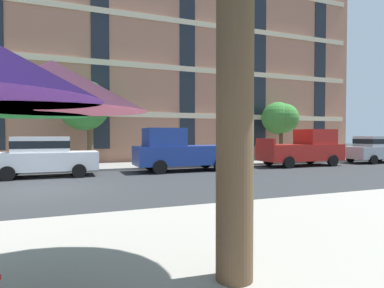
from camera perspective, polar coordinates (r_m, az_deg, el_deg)
name	(u,v)px	position (r m, az deg, el deg)	size (l,w,h in m)	color
ground_plane	(38,190)	(12.01, -25.76, -7.41)	(120.00, 120.00, 0.00)	#2D3033
sidewalk_far	(49,169)	(18.74, -24.12, -4.02)	(56.00, 3.60, 0.12)	gray
apartment_building	(53,34)	(27.93, -23.46, 17.57)	(46.38, 12.08, 19.20)	#A87056
sedan_white	(44,155)	(15.58, -24.77, -1.85)	(4.40, 1.98, 1.78)	silver
pickup_blue	(180,151)	(16.45, -2.11, -1.27)	(5.10, 2.12, 2.20)	navy
pickup_red	(304,149)	(20.42, 19.21, -0.80)	(5.10, 2.12, 2.20)	#B21E19
sedan_silver	(376,149)	(24.77, 29.90, -0.70)	(4.40, 1.98, 1.78)	#A8AAB2
street_tree_middle	(86,105)	(19.12, -18.34, 6.56)	(2.88, 2.86, 4.97)	brown
street_tree_right	(280,118)	(24.05, 15.45, 4.43)	(2.56, 2.48, 4.24)	#4C3823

